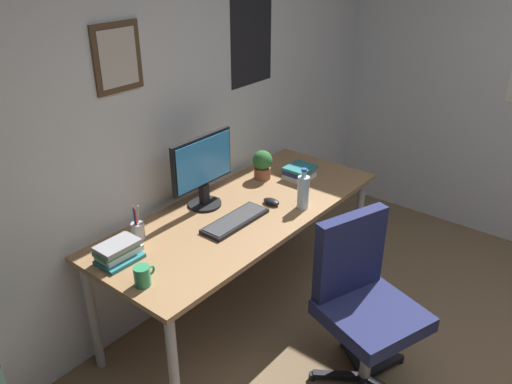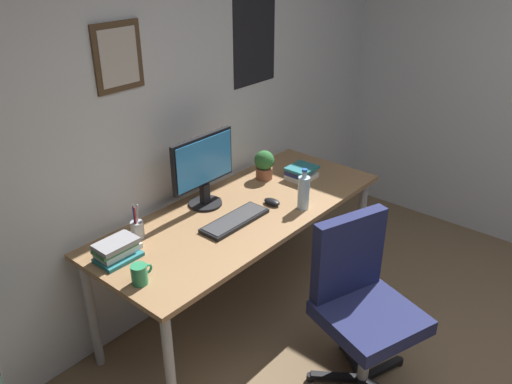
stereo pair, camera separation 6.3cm
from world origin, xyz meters
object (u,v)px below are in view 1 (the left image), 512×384
object	(u,v)px
potted_plant	(262,164)
book_stack_right	(118,252)
keyboard	(235,221)
computer_mouse	(271,202)
monitor	(203,168)
office_chair	(362,297)
water_bottle	(303,192)
coffee_mug_near	(143,276)
pen_cup	(138,230)
book_stack_left	(299,172)

from	to	relation	value
potted_plant	book_stack_right	xyz separation A→B (m)	(-1.20, -0.04, -0.06)
keyboard	computer_mouse	bearing A→B (deg)	-4.80
keyboard	monitor	bearing A→B (deg)	81.39
monitor	keyboard	size ratio (longest dim) A/B	1.07
office_chair	book_stack_right	bearing A→B (deg)	127.77
office_chair	water_bottle	size ratio (longest dim) A/B	3.76
office_chair	monitor	distance (m)	1.14
coffee_mug_near	keyboard	bearing A→B (deg)	3.74
water_bottle	pen_cup	world-z (taller)	water_bottle
keyboard	potted_plant	world-z (taller)	potted_plant
water_bottle	book_stack_left	xyz separation A→B (m)	(0.33, 0.26, -0.06)
potted_plant	book_stack_right	size ratio (longest dim) A/B	0.85
computer_mouse	water_bottle	world-z (taller)	water_bottle
office_chair	monitor	world-z (taller)	monitor
potted_plant	water_bottle	bearing A→B (deg)	-111.21
book_stack_left	office_chair	bearing A→B (deg)	-126.27
water_bottle	office_chair	bearing A→B (deg)	-115.63
monitor	potted_plant	distance (m)	0.53
coffee_mug_near	pen_cup	world-z (taller)	pen_cup
book_stack_right	monitor	bearing A→B (deg)	6.04
keyboard	computer_mouse	size ratio (longest dim) A/B	3.91
water_bottle	coffee_mug_near	bearing A→B (deg)	172.30
book_stack_right	keyboard	bearing A→B (deg)	-18.13
office_chair	book_stack_right	size ratio (longest dim) A/B	4.13
coffee_mug_near	book_stack_left	distance (m)	1.42
monitor	computer_mouse	world-z (taller)	monitor
book_stack_left	book_stack_right	distance (m)	1.37
water_bottle	keyboard	bearing A→B (deg)	153.44
potted_plant	coffee_mug_near	bearing A→B (deg)	-166.88
pen_cup	book_stack_left	distance (m)	1.19
office_chair	computer_mouse	bearing A→B (deg)	75.69
potted_plant	keyboard	bearing A→B (deg)	-156.03
pen_cup	book_stack_left	bearing A→B (deg)	-10.60
computer_mouse	pen_cup	xyz separation A→B (m)	(-0.75, 0.31, 0.04)
coffee_mug_near	potted_plant	xyz separation A→B (m)	(1.26, 0.29, 0.06)
office_chair	monitor	bearing A→B (deg)	93.80
book_stack_right	coffee_mug_near	bearing A→B (deg)	-103.11
computer_mouse	book_stack_right	distance (m)	0.97
computer_mouse	water_bottle	distance (m)	0.21
office_chair	monitor	size ratio (longest dim) A/B	2.07
water_bottle	book_stack_right	size ratio (longest dim) A/B	1.10
office_chair	water_bottle	xyz separation A→B (m)	(0.27, 0.57, 0.32)
pen_cup	monitor	bearing A→B (deg)	-0.35
office_chair	potted_plant	bearing A→B (deg)	66.26
office_chair	potted_plant	size ratio (longest dim) A/B	4.87
monitor	pen_cup	world-z (taller)	monitor
water_bottle	monitor	bearing A→B (deg)	125.80
computer_mouse	book_stack_right	world-z (taller)	book_stack_right
water_bottle	pen_cup	size ratio (longest dim) A/B	1.26
keyboard	book_stack_right	bearing A→B (deg)	161.87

